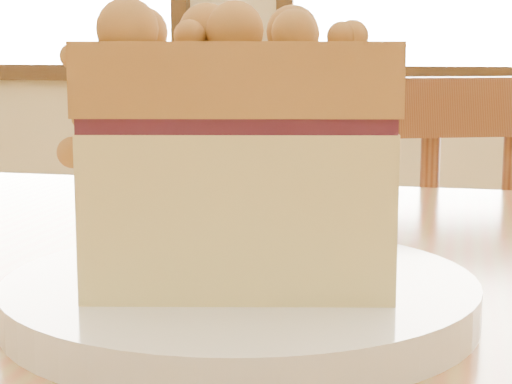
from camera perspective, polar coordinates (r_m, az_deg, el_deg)
plate at (r=0.42m, az=-1.02°, el=-6.81°), size 0.22×0.22×0.02m
cake_slice at (r=0.41m, az=-1.05°, el=2.50°), size 0.16×0.13×0.13m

